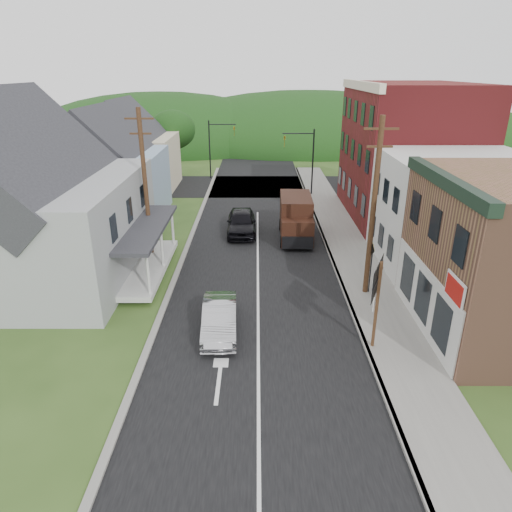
{
  "coord_description": "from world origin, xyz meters",
  "views": [
    {
      "loc": [
        -0.07,
        -17.84,
        10.95
      ],
      "look_at": [
        -0.1,
        3.35,
        2.2
      ],
      "focal_mm": 32.0,
      "sensor_mm": 36.0,
      "label": 1
    }
  ],
  "objects_px": {
    "silver_sedan": "(220,319)",
    "route_sign_cluster": "(377,293)",
    "delivery_van": "(296,218)",
    "dark_sedan": "(241,222)",
    "warning_sign": "(371,260)"
  },
  "relations": [
    {
      "from": "silver_sedan",
      "to": "delivery_van",
      "type": "bearing_deg",
      "value": 67.89
    },
    {
      "from": "route_sign_cluster",
      "to": "delivery_van",
      "type": "bearing_deg",
      "value": 122.67
    },
    {
      "from": "dark_sedan",
      "to": "route_sign_cluster",
      "type": "xyz_separation_m",
      "value": [
        5.9,
        -14.44,
        1.79
      ]
    },
    {
      "from": "delivery_van",
      "to": "dark_sedan",
      "type": "bearing_deg",
      "value": 166.04
    },
    {
      "from": "silver_sedan",
      "to": "route_sign_cluster",
      "type": "xyz_separation_m",
      "value": [
        6.46,
        -1.25,
        1.93
      ]
    },
    {
      "from": "dark_sedan",
      "to": "delivery_van",
      "type": "height_order",
      "value": "delivery_van"
    },
    {
      "from": "dark_sedan",
      "to": "warning_sign",
      "type": "bearing_deg",
      "value": -55.34
    },
    {
      "from": "silver_sedan",
      "to": "dark_sedan",
      "type": "xyz_separation_m",
      "value": [
        0.56,
        13.19,
        0.14
      ]
    },
    {
      "from": "dark_sedan",
      "to": "delivery_van",
      "type": "bearing_deg",
      "value": -16.93
    },
    {
      "from": "route_sign_cluster",
      "to": "dark_sedan",
      "type": "bearing_deg",
      "value": 135.79
    },
    {
      "from": "delivery_van",
      "to": "warning_sign",
      "type": "height_order",
      "value": "warning_sign"
    },
    {
      "from": "delivery_van",
      "to": "silver_sedan",
      "type": "bearing_deg",
      "value": -108.01
    },
    {
      "from": "dark_sedan",
      "to": "route_sign_cluster",
      "type": "height_order",
      "value": "route_sign_cluster"
    },
    {
      "from": "silver_sedan",
      "to": "delivery_van",
      "type": "xyz_separation_m",
      "value": [
        4.31,
        12.15,
        0.76
      ]
    },
    {
      "from": "warning_sign",
      "to": "delivery_van",
      "type": "bearing_deg",
      "value": 99.77
    }
  ]
}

